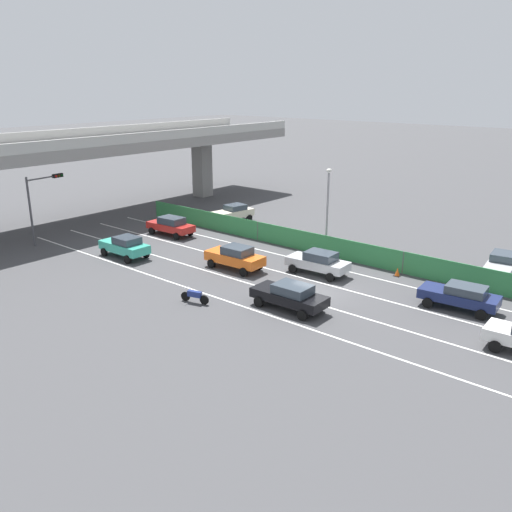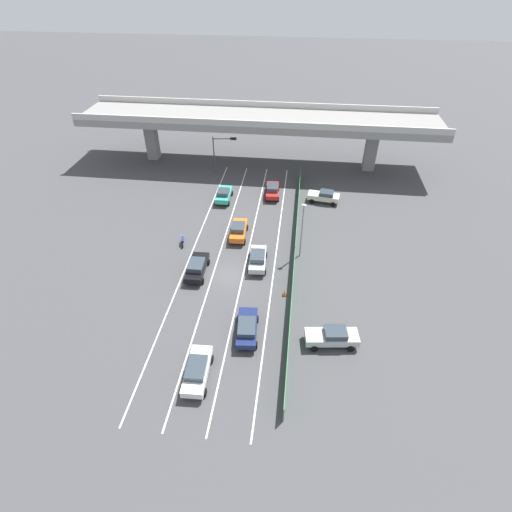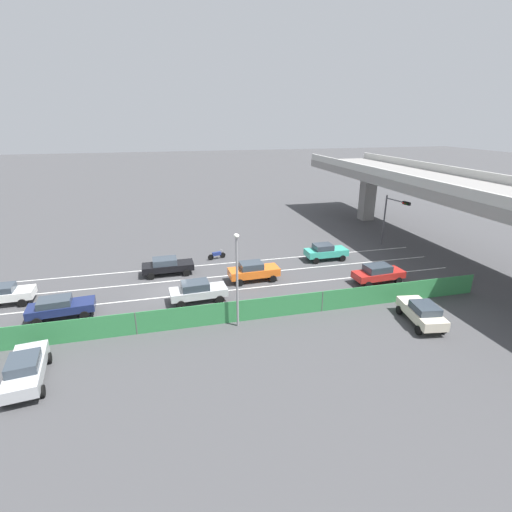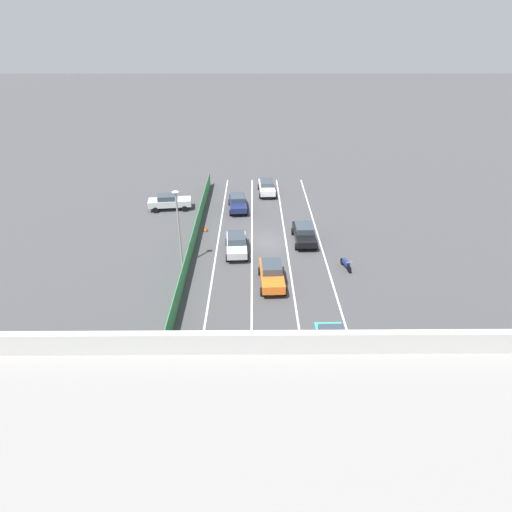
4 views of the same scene
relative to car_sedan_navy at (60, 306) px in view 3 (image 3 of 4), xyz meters
name	(u,v)px [view 3 (image 3 of 4)]	position (x,y,z in m)	size (l,w,h in m)	color
ground_plane	(171,288)	(-3.20, 8.03, -0.88)	(300.00, 300.00, 0.00)	#424244
lane_line_left_edge	(212,264)	(-8.04, 12.19, -0.88)	(0.14, 44.33, 0.01)	silver
lane_line_mid_left	(217,277)	(-4.81, 12.19, -0.88)	(0.14, 44.33, 0.01)	silver
lane_line_mid_right	(222,291)	(-1.58, 12.19, -0.88)	(0.14, 44.33, 0.01)	silver
lane_line_right_edge	(229,308)	(1.65, 12.19, -0.88)	(0.14, 44.33, 0.01)	silver
elevated_overpass	(464,193)	(-3.20, 36.35, 6.06)	(54.93, 9.59, 8.55)	gray
green_fence	(234,312)	(3.79, 12.19, -0.06)	(0.10, 40.43, 1.64)	#338447
car_sedan_navy	(60,306)	(0.00, 0.00, 0.00)	(2.29, 4.68, 1.56)	navy
car_sedan_silver	(198,291)	(-0.21, 10.01, 0.04)	(2.18, 4.55, 1.68)	#B7BABC
car_taxi_orange	(253,271)	(-3.15, 15.27, 0.06)	(2.10, 4.56, 1.74)	orange
car_taxi_teal	(325,251)	(-6.56, 23.75, 0.04)	(2.01, 4.31, 1.69)	teal
car_hatchback_white	(0,294)	(-3.36, -4.97, 0.02)	(2.12, 4.75, 1.59)	silver
car_sedan_black	(167,265)	(-6.52, 7.84, 0.01)	(2.12, 4.72, 1.60)	black
car_sedan_red	(378,273)	(0.02, 25.86, 0.04)	(2.15, 4.62, 1.67)	red
motorcycle	(217,255)	(-9.51, 12.92, -0.43)	(0.73, 1.91, 0.93)	black
parked_wagon_silver	(26,368)	(7.57, -0.12, 0.04)	(4.83, 2.41, 1.69)	#B2B5B7
parked_sedan_cream	(422,312)	(7.25, 24.96, 0.03)	(4.47, 2.47, 1.66)	beige
traffic_light	(393,213)	(-8.35, 32.27, 3.19)	(3.59, 0.72, 5.77)	#47474C
street_lamp	(237,271)	(4.36, 12.32, 3.25)	(0.60, 0.36, 6.76)	gray
traffic_cone	(138,325)	(3.05, 5.50, -0.59)	(0.47, 0.47, 0.63)	orange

